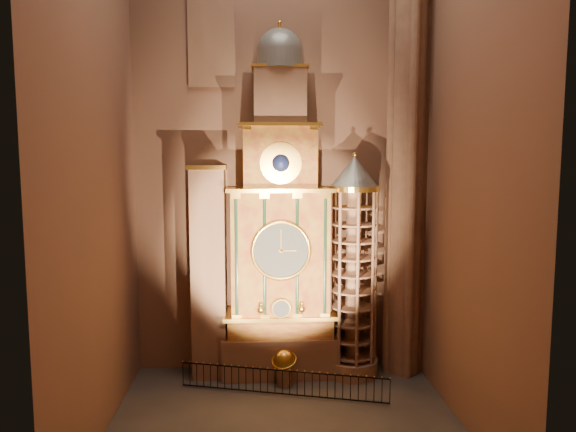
{
  "coord_description": "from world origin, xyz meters",
  "views": [
    {
      "loc": [
        -1.08,
        -19.25,
        10.39
      ],
      "look_at": [
        0.26,
        3.0,
        8.0
      ],
      "focal_mm": 32.0,
      "sensor_mm": 36.0,
      "label": 1
    }
  ],
  "objects": [
    {
      "name": "celestial_globe",
      "position": [
        0.12,
        3.6,
        1.03
      ],
      "size": [
        1.53,
        1.5,
        1.72
      ],
      "color": "#8C634C",
      "rests_on": "floor"
    },
    {
      "name": "stair_turret",
      "position": [
        3.5,
        4.7,
        5.27
      ],
      "size": [
        2.5,
        2.5,
        10.8
      ],
      "color": "#8C634C",
      "rests_on": "floor"
    },
    {
      "name": "astronomical_clock",
      "position": [
        0.0,
        4.96,
        6.68
      ],
      "size": [
        5.6,
        2.41,
        16.7
      ],
      "color": "#8C634C",
      "rests_on": "floor"
    },
    {
      "name": "iron_railing",
      "position": [
        -0.02,
        2.54,
        0.62
      ],
      "size": [
        9.08,
        2.43,
        1.13
      ],
      "color": "black",
      "rests_on": "floor"
    },
    {
      "name": "portrait_tower",
      "position": [
        -3.4,
        4.98,
        5.15
      ],
      "size": [
        1.8,
        1.6,
        10.2
      ],
      "color": "#8C634C",
      "rests_on": "floor"
    },
    {
      "name": "floor",
      "position": [
        0.0,
        0.0,
        0.0
      ],
      "size": [
        14.0,
        14.0,
        0.0
      ],
      "primitive_type": "plane",
      "color": "#383330",
      "rests_on": "ground"
    },
    {
      "name": "wall_right",
      "position": [
        7.0,
        0.0,
        11.0
      ],
      "size": [
        0.0,
        22.0,
        22.0
      ],
      "primitive_type": "plane",
      "rotation": [
        1.57,
        0.0,
        -1.57
      ],
      "color": "brown",
      "rests_on": "floor"
    },
    {
      "name": "gothic_pier",
      "position": [
        6.1,
        5.0,
        11.0
      ],
      "size": [
        2.04,
        2.04,
        22.0
      ],
      "color": "#8C634C",
      "rests_on": "floor"
    },
    {
      "name": "wall_back",
      "position": [
        0.0,
        6.0,
        11.0
      ],
      "size": [
        22.0,
        0.0,
        22.0
      ],
      "primitive_type": "plane",
      "rotation": [
        1.57,
        0.0,
        0.0
      ],
      "color": "brown",
      "rests_on": "floor"
    },
    {
      "name": "stained_glass_window",
      "position": [
        -3.2,
        5.92,
        16.5
      ],
      "size": [
        2.2,
        0.14,
        5.2
      ],
      "color": "navy",
      "rests_on": "wall_back"
    },
    {
      "name": "wall_left",
      "position": [
        -7.0,
        0.0,
        11.0
      ],
      "size": [
        0.0,
        22.0,
        22.0
      ],
      "primitive_type": "plane",
      "rotation": [
        1.57,
        0.0,
        1.57
      ],
      "color": "brown",
      "rests_on": "floor"
    }
  ]
}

